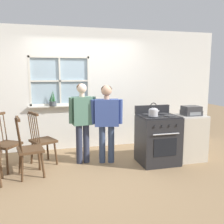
# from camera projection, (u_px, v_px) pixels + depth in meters

# --- Properties ---
(ground_plane) EXTENTS (16.00, 16.00, 0.00)m
(ground_plane) POSITION_uv_depth(u_px,v_px,m) (98.00, 168.00, 4.52)
(ground_plane) COLOR #937551
(wall_back) EXTENTS (6.40, 0.16, 2.70)m
(wall_back) POSITION_uv_depth(u_px,v_px,m) (87.00, 90.00, 5.66)
(wall_back) COLOR silver
(wall_back) RESTS_ON ground_plane
(chair_by_window) EXTENTS (0.54, 0.55, 1.01)m
(chair_by_window) POSITION_uv_depth(u_px,v_px,m) (42.00, 141.00, 4.66)
(chair_by_window) COLOR #4C331E
(chair_by_window) RESTS_ON ground_plane
(chair_near_wall) EXTENTS (0.57, 0.57, 1.01)m
(chair_near_wall) POSITION_uv_depth(u_px,v_px,m) (5.00, 144.00, 4.43)
(chair_near_wall) COLOR #4C331E
(chair_near_wall) RESTS_ON ground_plane
(chair_near_stove) EXTENTS (0.48, 0.49, 1.01)m
(chair_near_stove) POSITION_uv_depth(u_px,v_px,m) (29.00, 150.00, 4.13)
(chair_near_stove) COLOR #4C331E
(chair_near_stove) RESTS_ON ground_plane
(person_elderly_left) EXTENTS (0.52, 0.25, 1.52)m
(person_elderly_left) POSITION_uv_depth(u_px,v_px,m) (82.00, 117.00, 4.68)
(person_elderly_left) COLOR #2D3347
(person_elderly_left) RESTS_ON ground_plane
(person_teen_center) EXTENTS (0.61, 0.29, 1.49)m
(person_teen_center) POSITION_uv_depth(u_px,v_px,m) (107.00, 116.00, 4.70)
(person_teen_center) COLOR #384766
(person_teen_center) RESTS_ON ground_plane
(stove) EXTENTS (0.72, 0.68, 1.08)m
(stove) POSITION_uv_depth(u_px,v_px,m) (158.00, 139.00, 4.75)
(stove) COLOR #232326
(stove) RESTS_ON ground_plane
(kettle) EXTENTS (0.21, 0.17, 0.25)m
(kettle) POSITION_uv_depth(u_px,v_px,m) (153.00, 112.00, 4.50)
(kettle) COLOR #B7B7BC
(kettle) RESTS_ON stove
(potted_plant) EXTENTS (0.15, 0.15, 0.35)m
(potted_plant) POSITION_uv_depth(u_px,v_px,m) (53.00, 101.00, 5.42)
(potted_plant) COLOR #42474C
(potted_plant) RESTS_ON wall_back
(side_counter) EXTENTS (0.55, 0.50, 0.90)m
(side_counter) POSITION_uv_depth(u_px,v_px,m) (189.00, 137.00, 4.93)
(side_counter) COLOR beige
(side_counter) RESTS_ON ground_plane
(stereo) EXTENTS (0.34, 0.29, 0.18)m
(stereo) POSITION_uv_depth(u_px,v_px,m) (191.00, 111.00, 4.83)
(stereo) COLOR #38383A
(stereo) RESTS_ON side_counter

